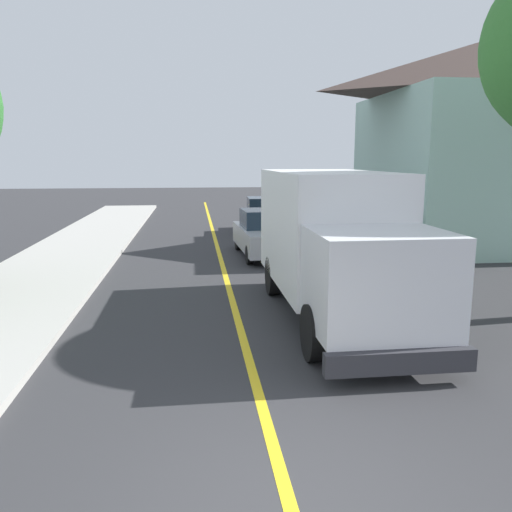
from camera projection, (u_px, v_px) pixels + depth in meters
The scene contains 7 objects.
centre_line_yellow at pixel (227, 282), 14.90m from camera, with size 0.16×56.00×0.01m, color gold.
box_truck at pixel (335, 238), 11.50m from camera, with size 2.44×7.19×3.20m.
parked_car_near at pixel (265, 234), 18.89m from camera, with size 2.01×4.48×1.67m.
parked_car_mid at pixel (265, 216), 24.79m from camera, with size 1.94×4.45×1.67m.
parked_van_across at pixel (371, 237), 18.15m from camera, with size 1.94×4.46×1.67m.
stop_sign at pixel (390, 216), 15.16m from camera, with size 0.80×0.10×2.65m.
house_across_street at pixel (508, 136), 21.11m from camera, with size 11.30×8.80×8.40m.
Camera 1 is at (-0.91, -4.50, 3.49)m, focal length 36.65 mm.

